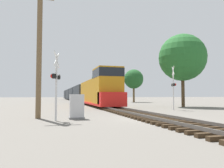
{
  "coord_description": "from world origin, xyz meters",
  "views": [
    {
      "loc": [
        -6.12,
        -12.95,
        1.47
      ],
      "look_at": [
        -0.6,
        7.51,
        2.61
      ],
      "focal_mm": 35.0,
      "sensor_mm": 36.0,
      "label": 1
    }
  ],
  "objects_px": {
    "tree_far_right": "(182,58)",
    "tree_mid_background": "(134,79)",
    "relay_cabinet": "(77,107)",
    "tree_deep_background": "(99,79)",
    "utility_pole": "(39,51)",
    "crossing_signal_far": "(174,86)",
    "crossing_signal_near": "(56,80)",
    "freight_train": "(76,94)"
  },
  "relations": [
    {
      "from": "crossing_signal_near",
      "to": "relay_cabinet",
      "type": "distance_m",
      "value": 2.23
    },
    {
      "from": "utility_pole",
      "to": "tree_mid_background",
      "type": "relative_size",
      "value": 1.15
    },
    {
      "from": "relay_cabinet",
      "to": "tree_deep_background",
      "type": "xyz_separation_m",
      "value": [
        10.95,
        45.94,
        5.28
      ]
    },
    {
      "from": "freight_train",
      "to": "tree_mid_background",
      "type": "bearing_deg",
      "value": -52.57
    },
    {
      "from": "crossing_signal_far",
      "to": "freight_train",
      "type": "bearing_deg",
      "value": 25.89
    },
    {
      "from": "crossing_signal_near",
      "to": "tree_mid_background",
      "type": "height_order",
      "value": "tree_mid_background"
    },
    {
      "from": "relay_cabinet",
      "to": "crossing_signal_far",
      "type": "bearing_deg",
      "value": 29.82
    },
    {
      "from": "tree_far_right",
      "to": "freight_train",
      "type": "bearing_deg",
      "value": 105.97
    },
    {
      "from": "freight_train",
      "to": "crossing_signal_far",
      "type": "relative_size",
      "value": 18.13
    },
    {
      "from": "utility_pole",
      "to": "tree_mid_background",
      "type": "height_order",
      "value": "utility_pole"
    },
    {
      "from": "crossing_signal_near",
      "to": "tree_deep_background",
      "type": "height_order",
      "value": "tree_deep_background"
    },
    {
      "from": "freight_train",
      "to": "tree_deep_background",
      "type": "relative_size",
      "value": 10.0
    },
    {
      "from": "relay_cabinet",
      "to": "utility_pole",
      "type": "xyz_separation_m",
      "value": [
        -2.38,
        0.95,
        3.61
      ]
    },
    {
      "from": "crossing_signal_far",
      "to": "utility_pole",
      "type": "distance_m",
      "value": 14.01
    },
    {
      "from": "crossing_signal_far",
      "to": "tree_mid_background",
      "type": "xyz_separation_m",
      "value": [
        5.64,
        26.36,
        2.72
      ]
    },
    {
      "from": "freight_train",
      "to": "crossing_signal_far",
      "type": "distance_m",
      "value": 41.83
    },
    {
      "from": "crossing_signal_near",
      "to": "relay_cabinet",
      "type": "xyz_separation_m",
      "value": [
        1.32,
        0.77,
        -1.63
      ]
    },
    {
      "from": "tree_mid_background",
      "to": "crossing_signal_near",
      "type": "bearing_deg",
      "value": -117.81
    },
    {
      "from": "relay_cabinet",
      "to": "crossing_signal_near",
      "type": "bearing_deg",
      "value": -149.66
    },
    {
      "from": "relay_cabinet",
      "to": "tree_deep_background",
      "type": "distance_m",
      "value": 47.52
    },
    {
      "from": "crossing_signal_far",
      "to": "tree_mid_background",
      "type": "bearing_deg",
      "value": 5.73
    },
    {
      "from": "utility_pole",
      "to": "tree_mid_background",
      "type": "bearing_deg",
      "value": 59.45
    },
    {
      "from": "tree_far_right",
      "to": "crossing_signal_far",
      "type": "bearing_deg",
      "value": -130.85
    },
    {
      "from": "tree_far_right",
      "to": "tree_mid_background",
      "type": "height_order",
      "value": "tree_far_right"
    },
    {
      "from": "utility_pole",
      "to": "tree_deep_background",
      "type": "height_order",
      "value": "utility_pole"
    },
    {
      "from": "relay_cabinet",
      "to": "freight_train",
      "type": "bearing_deg",
      "value": 84.39
    },
    {
      "from": "crossing_signal_far",
      "to": "utility_pole",
      "type": "bearing_deg",
      "value": 129.34
    },
    {
      "from": "crossing_signal_near",
      "to": "crossing_signal_far",
      "type": "height_order",
      "value": "crossing_signal_far"
    },
    {
      "from": "tree_far_right",
      "to": "relay_cabinet",
      "type": "bearing_deg",
      "value": -143.22
    },
    {
      "from": "crossing_signal_far",
      "to": "crossing_signal_near",
      "type": "bearing_deg",
      "value": 137.69
    },
    {
      "from": "freight_train",
      "to": "tree_deep_background",
      "type": "xyz_separation_m",
      "value": [
        6.29,
        -1.51,
        4.08
      ]
    },
    {
      "from": "crossing_signal_far",
      "to": "tree_deep_background",
      "type": "height_order",
      "value": "tree_deep_background"
    },
    {
      "from": "relay_cabinet",
      "to": "tree_far_right",
      "type": "xyz_separation_m",
      "value": [
        15.03,
        11.23,
        5.74
      ]
    },
    {
      "from": "crossing_signal_far",
      "to": "relay_cabinet",
      "type": "relative_size",
      "value": 2.89
    },
    {
      "from": "freight_train",
      "to": "relay_cabinet",
      "type": "distance_m",
      "value": 47.69
    },
    {
      "from": "freight_train",
      "to": "tree_far_right",
      "type": "height_order",
      "value": "tree_far_right"
    },
    {
      "from": "tree_far_right",
      "to": "tree_mid_background",
      "type": "distance_m",
      "value": 21.24
    },
    {
      "from": "freight_train",
      "to": "utility_pole",
      "type": "height_order",
      "value": "utility_pole"
    },
    {
      "from": "crossing_signal_near",
      "to": "relay_cabinet",
      "type": "bearing_deg",
      "value": 140.26
    },
    {
      "from": "tree_far_right",
      "to": "utility_pole",
      "type": "bearing_deg",
      "value": -149.42
    },
    {
      "from": "crossing_signal_far",
      "to": "relay_cabinet",
      "type": "bearing_deg",
      "value": 137.64
    },
    {
      "from": "tree_deep_background",
      "to": "tree_far_right",
      "type": "bearing_deg",
      "value": -83.3
    }
  ]
}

